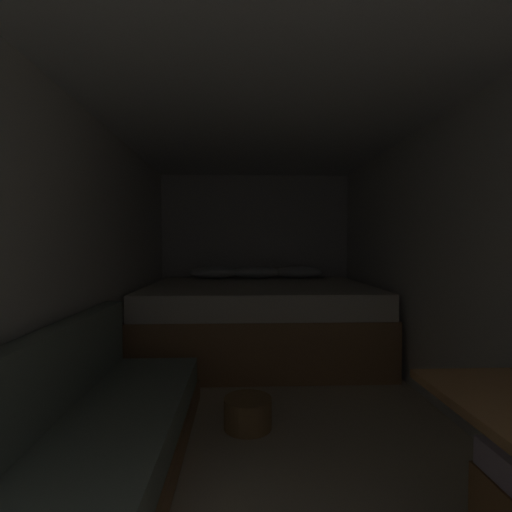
# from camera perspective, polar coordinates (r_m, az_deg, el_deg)

# --- Properties ---
(ground_plane) EXTENTS (7.08, 7.08, 0.00)m
(ground_plane) POSITION_cam_1_polar(r_m,az_deg,el_deg) (2.63, 2.08, -24.18)
(ground_plane) COLOR beige
(wall_back) EXTENTS (2.49, 0.05, 2.04)m
(wall_back) POSITION_cam_1_polar(r_m,az_deg,el_deg) (4.93, -0.13, 0.21)
(wall_back) COLOR silver
(wall_back) RESTS_ON ground
(wall_left) EXTENTS (0.05, 5.08, 2.04)m
(wall_left) POSITION_cam_1_polar(r_m,az_deg,el_deg) (2.59, -26.00, -1.38)
(wall_left) COLOR silver
(wall_left) RESTS_ON ground
(wall_right) EXTENTS (0.05, 5.08, 2.04)m
(wall_right) POSITION_cam_1_polar(r_m,az_deg,el_deg) (2.75, 28.41, -1.24)
(wall_right) COLOR silver
(wall_right) RESTS_ON ground
(ceiling_slab) EXTENTS (2.49, 5.08, 0.05)m
(ceiling_slab) POSITION_cam_1_polar(r_m,az_deg,el_deg) (2.54, 2.13, 22.78)
(ceiling_slab) COLOR white
(ceiling_slab) RESTS_ON wall_left
(bed) EXTENTS (2.27, 1.81, 0.88)m
(bed) POSITION_cam_1_polar(r_m,az_deg,el_deg) (4.05, 0.37, -9.25)
(bed) COLOR #9E7247
(bed) RESTS_ON ground
(sofa_left) EXTENTS (0.69, 2.70, 0.73)m
(sofa_left) POSITION_cam_1_polar(r_m,az_deg,el_deg) (1.90, -27.22, -27.71)
(sofa_left) COLOR #9E7247
(sofa_left) RESTS_ON ground
(wicker_basket) EXTENTS (0.30, 0.30, 0.19)m
(wicker_basket) POSITION_cam_1_polar(r_m,az_deg,el_deg) (2.59, -1.23, -22.41)
(wicker_basket) COLOR olive
(wicker_basket) RESTS_ON ground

